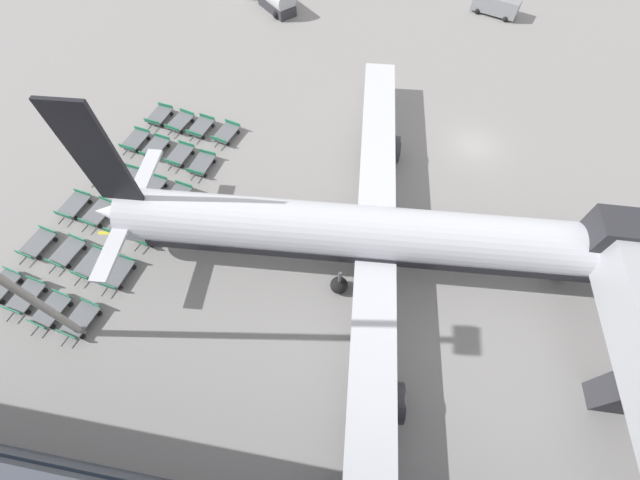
% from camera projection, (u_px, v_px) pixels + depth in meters
% --- Properties ---
extents(ground_plane, '(500.00, 500.00, 0.00)m').
position_uv_depth(ground_plane, '(474.00, 145.00, 36.36)').
color(ground_plane, gray).
extents(airplane, '(40.77, 43.00, 13.28)m').
position_uv_depth(airplane, '(391.00, 236.00, 27.07)').
color(airplane, silver).
rests_on(airplane, ground_plane).
extents(service_van, '(3.83, 5.75, 2.07)m').
position_uv_depth(service_van, '(496.00, 4.00, 47.50)').
color(service_van, gray).
rests_on(service_van, ground_plane).
extents(baggage_dolly_row_near_col_a, '(3.31, 2.00, 0.92)m').
position_uv_depth(baggage_dolly_row_near_col_a, '(160.00, 116.00, 37.82)').
color(baggage_dolly_row_near_col_a, slate).
rests_on(baggage_dolly_row_near_col_a, ground_plane).
extents(baggage_dolly_row_near_col_b, '(3.31, 2.02, 0.92)m').
position_uv_depth(baggage_dolly_row_near_col_b, '(135.00, 140.00, 36.03)').
color(baggage_dolly_row_near_col_b, slate).
rests_on(baggage_dolly_row_near_col_b, ground_plane).
extents(baggage_dolly_row_near_col_c, '(3.32, 2.20, 0.92)m').
position_uv_depth(baggage_dolly_row_near_col_c, '(107.00, 171.00, 34.00)').
color(baggage_dolly_row_near_col_c, slate).
rests_on(baggage_dolly_row_near_col_c, ground_plane).
extents(baggage_dolly_row_near_col_d, '(3.31, 2.02, 0.92)m').
position_uv_depth(baggage_dolly_row_near_col_d, '(74.00, 205.00, 32.03)').
color(baggage_dolly_row_near_col_d, slate).
rests_on(baggage_dolly_row_near_col_d, ground_plane).
extents(baggage_dolly_row_near_col_e, '(3.32, 2.08, 0.92)m').
position_uv_depth(baggage_dolly_row_near_col_e, '(38.00, 244.00, 30.07)').
color(baggage_dolly_row_near_col_e, slate).
rests_on(baggage_dolly_row_near_col_e, ground_plane).
extents(baggage_dolly_row_near_col_f, '(3.32, 2.09, 0.92)m').
position_uv_depth(baggage_dolly_row_near_col_f, '(2.00, 287.00, 28.14)').
color(baggage_dolly_row_near_col_f, slate).
rests_on(baggage_dolly_row_near_col_f, ground_plane).
extents(baggage_dolly_row_mid_a_col_a, '(3.32, 2.21, 0.92)m').
position_uv_depth(baggage_dolly_row_mid_a_col_a, '(180.00, 122.00, 37.34)').
color(baggage_dolly_row_mid_a_col_a, slate).
rests_on(baggage_dolly_row_mid_a_col_a, ground_plane).
extents(baggage_dolly_row_mid_a_col_b, '(3.32, 2.06, 0.92)m').
position_uv_depth(baggage_dolly_row_mid_a_col_b, '(155.00, 148.00, 35.53)').
color(baggage_dolly_row_mid_a_col_b, slate).
rests_on(baggage_dolly_row_mid_a_col_b, ground_plane).
extents(baggage_dolly_row_mid_a_col_c, '(3.31, 1.98, 0.92)m').
position_uv_depth(baggage_dolly_row_mid_a_col_c, '(128.00, 180.00, 33.51)').
color(baggage_dolly_row_mid_a_col_c, slate).
rests_on(baggage_dolly_row_mid_a_col_c, ground_plane).
extents(baggage_dolly_row_mid_a_col_d, '(3.32, 2.15, 0.92)m').
position_uv_depth(baggage_dolly_row_mid_a_col_d, '(99.00, 213.00, 31.62)').
color(baggage_dolly_row_mid_a_col_d, slate).
rests_on(baggage_dolly_row_mid_a_col_d, ground_plane).
extents(baggage_dolly_row_mid_a_col_e, '(3.32, 2.13, 0.92)m').
position_uv_depth(baggage_dolly_row_mid_a_col_e, '(67.00, 252.00, 29.66)').
color(baggage_dolly_row_mid_a_col_e, slate).
rests_on(baggage_dolly_row_mid_a_col_e, ground_plane).
extents(baggage_dolly_row_mid_a_col_f, '(3.31, 1.98, 0.92)m').
position_uv_depth(baggage_dolly_row_mid_a_col_f, '(26.00, 296.00, 27.73)').
color(baggage_dolly_row_mid_a_col_f, slate).
rests_on(baggage_dolly_row_mid_a_col_f, ground_plane).
extents(baggage_dolly_row_mid_b_col_a, '(3.32, 2.11, 0.92)m').
position_uv_depth(baggage_dolly_row_mid_b_col_a, '(201.00, 127.00, 36.96)').
color(baggage_dolly_row_mid_b_col_a, slate).
rests_on(baggage_dolly_row_mid_b_col_a, ground_plane).
extents(baggage_dolly_row_mid_b_col_b, '(3.32, 2.06, 0.92)m').
position_uv_depth(baggage_dolly_row_mid_b_col_b, '(180.00, 155.00, 35.04)').
color(baggage_dolly_row_mid_b_col_b, slate).
rests_on(baggage_dolly_row_mid_b_col_b, ground_plane).
extents(baggage_dolly_row_mid_b_col_c, '(3.32, 2.04, 0.92)m').
position_uv_depth(baggage_dolly_row_mid_b_col_c, '(152.00, 189.00, 32.98)').
color(baggage_dolly_row_mid_b_col_c, slate).
rests_on(baggage_dolly_row_mid_b_col_c, ground_plane).
extents(baggage_dolly_row_mid_b_col_d, '(3.32, 2.12, 0.92)m').
position_uv_depth(baggage_dolly_row_mid_b_col_d, '(124.00, 222.00, 31.14)').
color(baggage_dolly_row_mid_b_col_d, slate).
rests_on(baggage_dolly_row_mid_b_col_d, ground_plane).
extents(baggage_dolly_row_mid_b_col_e, '(3.32, 2.09, 0.92)m').
position_uv_depth(baggage_dolly_row_mid_b_col_e, '(92.00, 263.00, 29.15)').
color(baggage_dolly_row_mid_b_col_e, slate).
rests_on(baggage_dolly_row_mid_b_col_e, ground_plane).
extents(baggage_dolly_row_mid_b_col_f, '(3.32, 2.10, 0.92)m').
position_uv_depth(baggage_dolly_row_mid_b_col_f, '(51.00, 310.00, 27.17)').
color(baggage_dolly_row_mid_b_col_f, slate).
rests_on(baggage_dolly_row_mid_b_col_f, ground_plane).
extents(baggage_dolly_row_far_col_a, '(3.32, 2.20, 0.92)m').
position_uv_depth(baggage_dolly_row_far_col_a, '(226.00, 133.00, 36.52)').
color(baggage_dolly_row_far_col_a, slate).
rests_on(baggage_dolly_row_far_col_a, ground_plane).
extents(baggage_dolly_row_far_col_b, '(3.31, 1.98, 0.92)m').
position_uv_depth(baggage_dolly_row_far_col_b, '(202.00, 164.00, 34.46)').
color(baggage_dolly_row_far_col_b, slate).
rests_on(baggage_dolly_row_far_col_b, ground_plane).
extents(baggage_dolly_row_far_col_c, '(3.32, 2.07, 0.92)m').
position_uv_depth(baggage_dolly_row_far_col_c, '(177.00, 197.00, 32.51)').
color(baggage_dolly_row_far_col_c, slate).
rests_on(baggage_dolly_row_far_col_c, ground_plane).
extents(baggage_dolly_row_far_col_d, '(3.32, 2.21, 0.92)m').
position_uv_depth(baggage_dolly_row_far_col_d, '(151.00, 232.00, 30.67)').
color(baggage_dolly_row_far_col_d, slate).
rests_on(baggage_dolly_row_far_col_d, ground_plane).
extents(baggage_dolly_row_far_col_e, '(3.31, 1.98, 0.92)m').
position_uv_depth(baggage_dolly_row_far_col_e, '(117.00, 273.00, 28.73)').
color(baggage_dolly_row_far_col_e, slate).
rests_on(baggage_dolly_row_far_col_e, ground_plane).
extents(baggage_dolly_row_far_col_f, '(3.32, 2.07, 0.92)m').
position_uv_depth(baggage_dolly_row_far_col_f, '(81.00, 320.00, 26.80)').
color(baggage_dolly_row_far_col_f, slate).
rests_on(baggage_dolly_row_far_col_f, ground_plane).
extents(stand_guidance_stripe, '(2.32, 27.15, 0.01)m').
position_uv_depth(stand_guidance_stripe, '(267.00, 246.00, 30.49)').
color(stand_guidance_stripe, yellow).
rests_on(stand_guidance_stripe, ground_plane).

